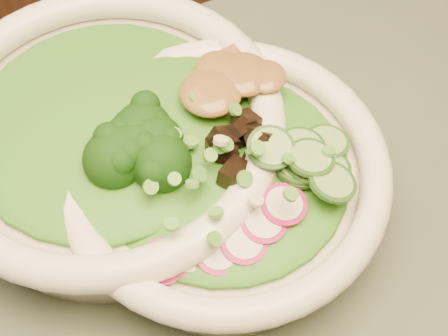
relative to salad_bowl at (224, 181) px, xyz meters
name	(u,v)px	position (x,y,z in m)	size (l,w,h in m)	color
salad_bowl	(224,181)	(0.00, 0.00, 0.00)	(0.25, 0.25, 0.07)	white
side_bowl	(108,136)	(-0.07, 0.07, 0.00)	(0.28, 0.28, 0.08)	white
lettuce_bed	(224,167)	(0.00, 0.00, 0.02)	(0.19, 0.19, 0.02)	#2D6515
side_lettuce	(104,121)	(-0.07, 0.07, 0.02)	(0.19, 0.19, 0.02)	#2D6515
broccoli_florets	(144,159)	(-0.05, 0.02, 0.03)	(0.07, 0.07, 0.04)	black
radish_slices	(228,241)	(-0.02, -0.06, 0.02)	(0.10, 0.04, 0.02)	#A50C53
cucumber_slices	(307,161)	(0.05, -0.03, 0.03)	(0.07, 0.07, 0.03)	#9BC56D
mushroom_heap	(224,145)	(0.00, 0.01, 0.03)	(0.07, 0.07, 0.04)	black
tofu_cubes	(226,96)	(0.03, 0.05, 0.03)	(0.08, 0.06, 0.03)	brown
peanut_sauce	(226,86)	(0.03, 0.05, 0.04)	(0.07, 0.05, 0.01)	brown
scallion_garnish	(224,151)	(0.00, 0.00, 0.04)	(0.18, 0.18, 0.02)	#57A038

